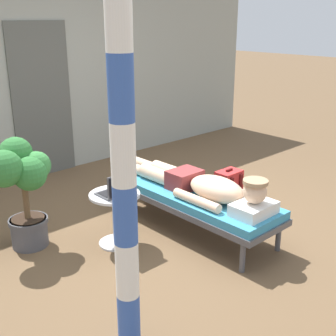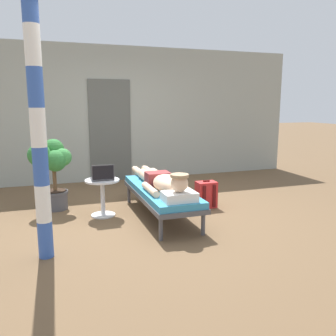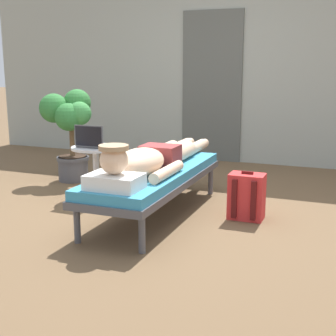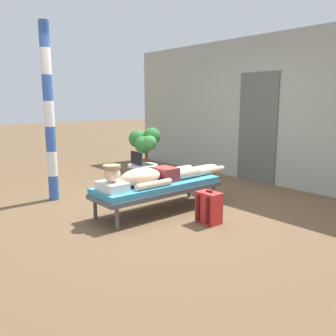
{
  "view_description": "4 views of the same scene",
  "coord_description": "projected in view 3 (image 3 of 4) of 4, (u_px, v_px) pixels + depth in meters",
  "views": [
    {
      "loc": [
        -2.88,
        -2.94,
        2.1
      ],
      "look_at": [
        -0.08,
        0.08,
        0.67
      ],
      "focal_mm": 47.24,
      "sensor_mm": 36.0,
      "label": 1
    },
    {
      "loc": [
        -1.31,
        -4.6,
        1.56
      ],
      "look_at": [
        0.24,
        -0.05,
        0.68
      ],
      "focal_mm": 37.33,
      "sensor_mm": 36.0,
      "label": 2
    },
    {
      "loc": [
        1.71,
        -3.78,
        1.31
      ],
      "look_at": [
        0.28,
        -0.18,
        0.46
      ],
      "focal_mm": 49.9,
      "sensor_mm": 36.0,
      "label": 3
    },
    {
      "loc": [
        3.87,
        -3.09,
        1.54
      ],
      "look_at": [
        -0.02,
        0.19,
        0.56
      ],
      "focal_mm": 37.96,
      "sensor_mm": 36.0,
      "label": 4
    }
  ],
  "objects": [
    {
      "name": "laptop",
      "position": [
        92.0,
        142.0,
        4.57
      ],
      "size": [
        0.31,
        0.24,
        0.23
      ],
      "color": "#4C4C51",
      "rests_on": "side_table"
    },
    {
      "name": "house_door_panel",
      "position": [
        212.0,
        87.0,
        6.41
      ],
      "size": [
        0.84,
        0.03,
        2.04
      ],
      "primitive_type": "cube",
      "color": "#545651",
      "rests_on": "ground"
    },
    {
      "name": "backpack",
      "position": [
        247.0,
        197.0,
        4.05
      ],
      "size": [
        0.3,
        0.26,
        0.42
      ],
      "color": "red",
      "rests_on": "ground"
    },
    {
      "name": "side_table",
      "position": [
        96.0,
        163.0,
        4.66
      ],
      "size": [
        0.48,
        0.48,
        0.52
      ],
      "color": "silver",
      "rests_on": "ground"
    },
    {
      "name": "person_reclining",
      "position": [
        151.0,
        159.0,
        4.02
      ],
      "size": [
        0.53,
        2.17,
        0.33
      ],
      "color": "white",
      "rests_on": "lounge_chair"
    },
    {
      "name": "house_wall_back",
      "position": [
        232.0,
        63.0,
        6.35
      ],
      "size": [
        7.6,
        0.2,
        2.7
      ],
      "primitive_type": "cube",
      "color": "#999E93",
      "rests_on": "ground"
    },
    {
      "name": "ground_plane",
      "position": [
        147.0,
        210.0,
        4.32
      ],
      "size": [
        40.0,
        40.0,
        0.0
      ],
      "primitive_type": "plane",
      "color": "brown"
    },
    {
      "name": "lounge_chair",
      "position": [
        154.0,
        177.0,
        4.12
      ],
      "size": [
        0.64,
        1.89,
        0.42
      ],
      "color": "#4C4C51",
      "rests_on": "ground"
    },
    {
      "name": "potted_plant",
      "position": [
        69.0,
        124.0,
        5.32
      ],
      "size": [
        0.62,
        0.53,
        1.05
      ],
      "color": "#4C4C51",
      "rests_on": "ground"
    }
  ]
}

